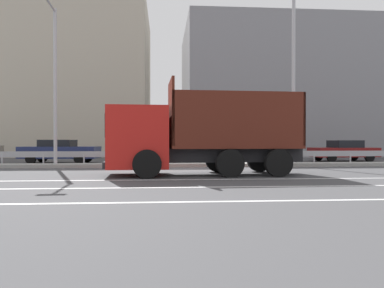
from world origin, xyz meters
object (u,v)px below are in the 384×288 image
Objects in this scene: street_lamp_1 at (54,77)px; parked_car_3 at (159,151)px; parked_car_2 at (60,151)px; parked_car_5 at (344,151)px; street_lamp_2 at (294,67)px; median_road_sign at (253,146)px; dump_truck at (179,141)px; church_tower at (239,112)px; parked_car_4 at (250,150)px.

street_lamp_1 is 7.48m from parked_car_3.
parked_car_2 is 17.95m from parked_car_5.
street_lamp_2 reaches higher than street_lamp_1.
parked_car_2 is at bearing 161.73° from median_road_sign.
church_tower is (9.50, 34.79, 3.86)m from dump_truck.
parked_car_4 is at bearing 108.68° from street_lamp_2.
street_lamp_2 is 2.27× the size of parked_car_5.
church_tower is (15.59, 30.17, 0.64)m from street_lamp_1.
parked_car_4 is at bearing 20.22° from street_lamp_1.
parked_car_4 is at bearing 79.22° from median_road_sign.
street_lamp_1 is 12.30m from parked_car_4.
dump_truck is at bearing -33.35° from parked_car_4.
street_lamp_1 is 33.97m from church_tower.
street_lamp_2 is 7.92m from parked_car_5.
median_road_sign is 0.18× the size of church_tower.
parked_car_4 is at bearing 88.67° from parked_car_5.
parked_car_3 is (-0.87, 8.32, -0.67)m from dump_truck.
street_lamp_1 is 1.91× the size of parked_car_5.
dump_truck is 1.82× the size of parked_car_5.
parked_car_4 is at bearing -85.99° from parked_car_3.
median_road_sign reaches higher than parked_car_5.
street_lamp_2 reaches higher than parked_car_4.
church_tower is at bearing 79.87° from median_road_sign.
street_lamp_2 is at bearing -3.34° from median_road_sign.
parked_car_5 is (17.21, 4.26, -3.87)m from street_lamp_1.
dump_truck is 0.95× the size of street_lamp_1.
parked_car_5 is at bearing 30.98° from median_road_sign.
street_lamp_1 is 12.38m from street_lamp_2.
median_road_sign is at bearing -44.04° from dump_truck.
parked_car_5 is at bearing -86.43° from church_tower.
parked_car_2 is 0.97× the size of parked_car_4.
dump_truck is at bearing -173.40° from parked_car_3.
parked_car_2 is (-10.94, 3.61, -0.36)m from median_road_sign.
street_lamp_1 is 1.74× the size of parked_car_2.
street_lamp_1 is at bearing 125.95° from parked_car_3.
parked_car_3 is at bearing 95.03° from parked_car_2.
dump_truck is 1.76× the size of parked_car_3.
street_lamp_2 reaches higher than dump_truck.
parked_car_3 is at bearing 3.33° from dump_truck.
street_lamp_1 is at bearing 50.16° from dump_truck.
parked_car_2 is at bearing -92.12° from parked_car_4.
parked_car_5 is 0.36× the size of church_tower.
parked_car_2 reaches higher than parked_car_3.
street_lamp_2 is at bearing -117.23° from parked_car_3.
church_tower is at bearing -17.93° from dump_truck.
parked_car_5 is (6.24, 0.21, -0.05)m from parked_car_4.
median_road_sign is at bearing 76.44° from parked_car_2.
street_lamp_2 is 30.41m from church_tower.
parked_car_4 is 0.42× the size of church_tower.
parked_car_4 is at bearing -32.04° from dump_truck.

